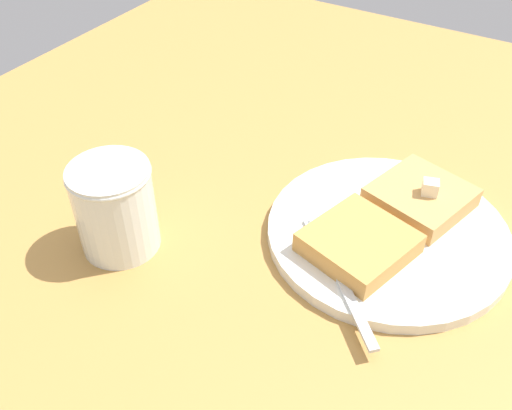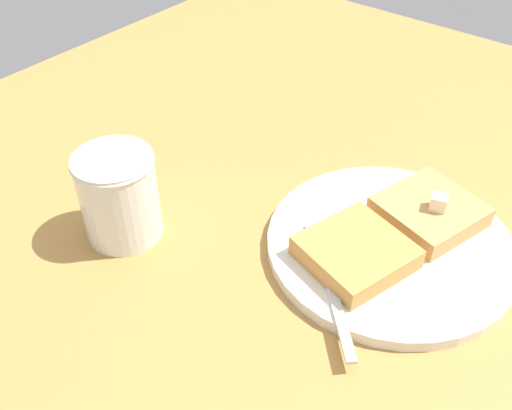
% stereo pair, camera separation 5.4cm
% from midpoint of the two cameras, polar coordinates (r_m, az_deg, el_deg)
% --- Properties ---
extents(table_surface, '(1.05, 1.05, 0.02)m').
position_cam_midpoint_polar(table_surface, '(0.60, 3.64, -1.49)').
color(table_surface, '#B08040').
rests_on(table_surface, ground).
extents(plate, '(0.24, 0.24, 0.01)m').
position_cam_midpoint_polar(plate, '(0.57, 10.54, -2.67)').
color(plate, silver).
rests_on(plate, table_surface).
extents(toast_slice_left, '(0.11, 0.11, 0.02)m').
position_cam_midpoint_polar(toast_slice_left, '(0.60, 13.69, 0.67)').
color(toast_slice_left, tan).
rests_on(toast_slice_left, plate).
extents(toast_slice_middle, '(0.11, 0.11, 0.02)m').
position_cam_midpoint_polar(toast_slice_middle, '(0.53, 7.43, -3.92)').
color(toast_slice_middle, '#C99048').
rests_on(toast_slice_middle, plate).
extents(butter_pat_primary, '(0.02, 0.02, 0.02)m').
position_cam_midpoint_polar(butter_pat_primary, '(0.58, 14.54, 1.59)').
color(butter_pat_primary, '#F7EAC7').
rests_on(butter_pat_primary, toast_slice_left).
extents(fork, '(0.12, 0.12, 0.00)m').
position_cam_midpoint_polar(fork, '(0.52, 5.09, -6.54)').
color(fork, silver).
rests_on(fork, plate).
extents(syrup_jar, '(0.08, 0.08, 0.09)m').
position_cam_midpoint_polar(syrup_jar, '(0.56, -16.54, -0.69)').
color(syrup_jar, '#5B2A0B').
rests_on(syrup_jar, table_surface).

